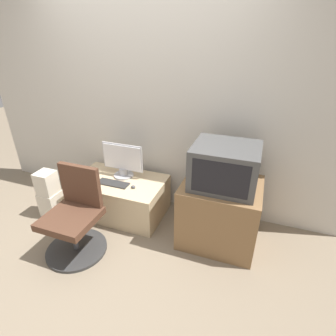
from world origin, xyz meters
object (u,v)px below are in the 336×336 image
object	(u,v)px
keyboard	(113,183)
office_chair	(75,220)
cardboard_box_lower	(52,203)
crt_tv	(225,166)
main_monitor	(123,161)
mouse	(133,187)

from	to	relation	value
keyboard	office_chair	xyz separation A→B (m)	(-0.08, -0.58, -0.10)
office_chair	cardboard_box_lower	xyz separation A→B (m)	(-0.64, 0.35, -0.19)
crt_tv	cardboard_box_lower	distance (m)	2.06
main_monitor	keyboard	size ratio (longest dim) A/B	1.36
cardboard_box_lower	mouse	bearing A→B (deg)	12.90
crt_tv	office_chair	bearing A→B (deg)	-155.07
office_chair	main_monitor	bearing A→B (deg)	82.23
main_monitor	keyboard	world-z (taller)	main_monitor
crt_tv	office_chair	xyz separation A→B (m)	(-1.28, -0.59, -0.51)
keyboard	crt_tv	xyz separation A→B (m)	(1.19, 0.01, 0.41)
office_chair	keyboard	bearing A→B (deg)	81.97
crt_tv	cardboard_box_lower	world-z (taller)	crt_tv
office_chair	cardboard_box_lower	distance (m)	0.75
mouse	office_chair	distance (m)	0.67
main_monitor	mouse	distance (m)	0.36
mouse	office_chair	size ratio (longest dim) A/B	0.06
keyboard	crt_tv	distance (m)	1.26
keyboard	office_chair	size ratio (longest dim) A/B	0.43
main_monitor	keyboard	bearing A→B (deg)	-97.02
main_monitor	office_chair	xyz separation A→B (m)	(-0.11, -0.78, -0.28)
keyboard	cardboard_box_lower	distance (m)	0.81
keyboard	crt_tv	size ratio (longest dim) A/B	0.62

